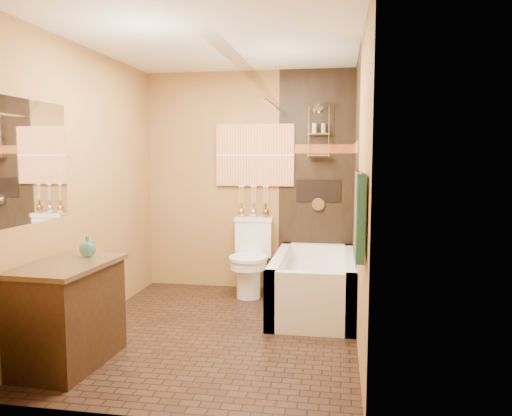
% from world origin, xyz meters
% --- Properties ---
extents(floor, '(3.00, 3.00, 0.00)m').
position_xyz_m(floor, '(0.00, 0.00, 0.00)').
color(floor, black).
rests_on(floor, ground).
extents(wall_left, '(0.02, 3.00, 2.50)m').
position_xyz_m(wall_left, '(-1.20, 0.00, 1.25)').
color(wall_left, '#A47E3F').
rests_on(wall_left, floor).
extents(wall_right, '(0.02, 3.00, 2.50)m').
position_xyz_m(wall_right, '(1.20, 0.00, 1.25)').
color(wall_right, '#A47E3F').
rests_on(wall_right, floor).
extents(wall_back, '(2.40, 0.02, 2.50)m').
position_xyz_m(wall_back, '(0.00, 1.50, 1.25)').
color(wall_back, '#A47E3F').
rests_on(wall_back, floor).
extents(wall_front, '(2.40, 0.02, 2.50)m').
position_xyz_m(wall_front, '(0.00, -1.50, 1.25)').
color(wall_front, '#A47E3F').
rests_on(wall_front, floor).
extents(ceiling, '(3.00, 3.00, 0.00)m').
position_xyz_m(ceiling, '(0.00, 0.00, 2.50)').
color(ceiling, silver).
rests_on(ceiling, wall_back).
extents(alcove_tile_back, '(0.85, 0.01, 2.50)m').
position_xyz_m(alcove_tile_back, '(0.78, 1.49, 1.25)').
color(alcove_tile_back, black).
rests_on(alcove_tile_back, wall_back).
extents(alcove_tile_right, '(0.01, 1.50, 2.50)m').
position_xyz_m(alcove_tile_right, '(1.19, 0.75, 1.25)').
color(alcove_tile_right, black).
rests_on(alcove_tile_right, wall_right).
extents(mosaic_band_back, '(0.85, 0.01, 0.10)m').
position_xyz_m(mosaic_band_back, '(0.78, 1.48, 1.62)').
color(mosaic_band_back, maroon).
rests_on(mosaic_band_back, alcove_tile_back).
extents(mosaic_band_right, '(0.01, 1.50, 0.10)m').
position_xyz_m(mosaic_band_right, '(1.18, 0.75, 1.62)').
color(mosaic_band_right, maroon).
rests_on(mosaic_band_right, alcove_tile_right).
extents(alcove_niche, '(0.50, 0.01, 0.25)m').
position_xyz_m(alcove_niche, '(0.80, 1.48, 1.15)').
color(alcove_niche, black).
rests_on(alcove_niche, alcove_tile_back).
extents(shower_fixtures, '(0.24, 0.33, 1.16)m').
position_xyz_m(shower_fixtures, '(0.80, 1.38, 1.67)').
color(shower_fixtures, silver).
rests_on(shower_fixtures, floor).
extents(curtain_rod, '(0.03, 1.55, 0.03)m').
position_xyz_m(curtain_rod, '(0.40, 0.75, 2.02)').
color(curtain_rod, silver).
rests_on(curtain_rod, wall_back).
extents(towel_bar, '(0.02, 0.55, 0.02)m').
position_xyz_m(towel_bar, '(1.15, -1.05, 1.45)').
color(towel_bar, silver).
rests_on(towel_bar, wall_right).
extents(towel_teal, '(0.05, 0.22, 0.52)m').
position_xyz_m(towel_teal, '(1.16, -1.18, 1.18)').
color(towel_teal, '#1E6766').
rests_on(towel_teal, towel_bar).
extents(towel_rust, '(0.05, 0.22, 0.52)m').
position_xyz_m(towel_rust, '(1.16, -0.92, 1.18)').
color(towel_rust, maroon).
rests_on(towel_rust, towel_bar).
extents(sunset_painting, '(0.90, 0.04, 0.70)m').
position_xyz_m(sunset_painting, '(0.07, 1.48, 1.55)').
color(sunset_painting, '#DE6534').
rests_on(sunset_painting, wall_back).
extents(vanity_mirror, '(0.01, 1.00, 0.90)m').
position_xyz_m(vanity_mirror, '(-1.19, -0.86, 1.50)').
color(vanity_mirror, white).
rests_on(vanity_mirror, wall_left).
extents(bathtub, '(0.80, 1.50, 0.55)m').
position_xyz_m(bathtub, '(0.80, 0.75, 0.22)').
color(bathtub, white).
rests_on(bathtub, floor).
extents(toilet, '(0.44, 0.65, 0.84)m').
position_xyz_m(toilet, '(0.07, 1.20, 0.43)').
color(toilet, white).
rests_on(toilet, floor).
extents(vanity, '(0.57, 0.89, 0.76)m').
position_xyz_m(vanity, '(-0.92, -0.86, 0.38)').
color(vanity, black).
rests_on(vanity, floor).
extents(teal_bottle, '(0.14, 0.14, 0.20)m').
position_xyz_m(teal_bottle, '(-0.87, -0.63, 0.85)').
color(teal_bottle, '#256A70').
rests_on(teal_bottle, vanity).
extents(bud_vases, '(0.36, 0.07, 0.35)m').
position_xyz_m(bud_vases, '(0.07, 1.39, 1.04)').
color(bud_vases, gold).
rests_on(bud_vases, toilet).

